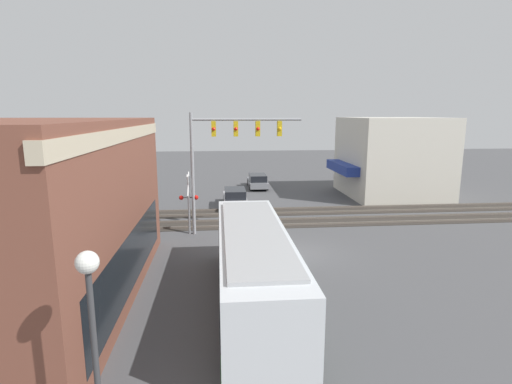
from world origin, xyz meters
TOP-DOWN VIEW (x-y plane):
  - ground_plane at (0.00, 0.00)m, footprint 120.00×120.00m
  - brick_building at (-4.56, 11.52)m, footprint 14.50×8.12m
  - shop_building at (14.51, -11.40)m, footprint 8.82×9.06m
  - city_bus at (-5.71, 2.80)m, footprint 11.11×2.59m
  - traffic_signal_gantry at (4.05, 3.57)m, footprint 0.42×6.67m
  - crossing_signal at (4.13, 5.91)m, footprint 1.41×1.18m
  - streetlamp at (-12.73, 6.50)m, footprint 0.44×0.44m
  - rail_track_near at (6.00, 0.00)m, footprint 2.60×60.00m
  - rail_track_far at (9.20, 0.00)m, footprint 2.60×60.00m
  - parked_car_silver at (11.26, 2.80)m, footprint 4.81×1.82m
  - parked_car_grey at (19.28, 0.20)m, footprint 4.77×1.82m
  - pedestrian_near_bus at (-3.36, 1.06)m, footprint 0.34×0.34m

SIDE VIEW (x-z plane):
  - ground_plane at x=0.00m, z-range 0.00..0.00m
  - rail_track_near at x=6.00m, z-range -0.05..0.10m
  - rail_track_far at x=9.20m, z-range -0.05..0.10m
  - parked_car_grey at x=19.28m, z-range -0.04..1.34m
  - parked_car_silver at x=11.26m, z-range -0.05..1.41m
  - pedestrian_near_bus at x=-3.36m, z-range 0.02..1.81m
  - city_bus at x=-5.71m, z-range 0.16..3.25m
  - crossing_signal at x=4.13m, z-range 0.39..4.20m
  - streetlamp at x=-12.73m, z-range 0.47..5.31m
  - shop_building at x=14.51m, z-range -0.01..6.98m
  - brick_building at x=-4.56m, z-range 0.00..7.12m
  - traffic_signal_gantry at x=4.05m, z-range 1.83..9.22m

